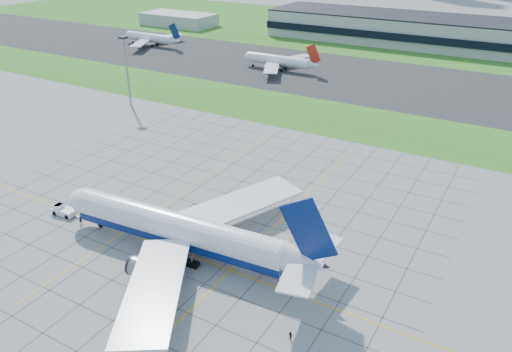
% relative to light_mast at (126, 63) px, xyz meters
% --- Properties ---
extents(ground, '(1400.00, 1400.00, 0.00)m').
position_rel_light_mast_xyz_m(ground, '(70.00, -65.00, -16.18)').
color(ground, gray).
rests_on(ground, ground).
extents(grass_median, '(700.00, 35.00, 0.04)m').
position_rel_light_mast_xyz_m(grass_median, '(70.00, 25.00, -16.16)').
color(grass_median, '#386E1F').
rests_on(grass_median, ground).
extents(asphalt_taxiway, '(700.00, 75.00, 0.04)m').
position_rel_light_mast_xyz_m(asphalt_taxiway, '(70.00, 80.00, -16.15)').
color(asphalt_taxiway, '#383838').
rests_on(asphalt_taxiway, ground).
extents(grass_far, '(700.00, 145.00, 0.04)m').
position_rel_light_mast_xyz_m(grass_far, '(70.00, 190.00, -16.16)').
color(grass_far, '#386E1F').
rests_on(grass_far, ground).
extents(apron_markings, '(120.00, 130.00, 0.03)m').
position_rel_light_mast_xyz_m(apron_markings, '(70.43, -53.91, -16.17)').
color(apron_markings, '#474744').
rests_on(apron_markings, ground).
extents(terminal, '(260.00, 43.00, 15.80)m').
position_rel_light_mast_xyz_m(terminal, '(110.00, 164.87, -8.29)').
color(terminal, '#B7B7B2').
rests_on(terminal, ground).
extents(service_block, '(50.00, 25.00, 8.00)m').
position_rel_light_mast_xyz_m(service_block, '(-90.00, 145.00, -12.18)').
color(service_block, '#B7B7B2').
rests_on(service_block, ground).
extents(light_mast, '(2.50, 2.50, 25.60)m').
position_rel_light_mast_xyz_m(light_mast, '(0.00, 0.00, 0.00)').
color(light_mast, gray).
rests_on(light_mast, ground).
extents(airliner, '(62.49, 63.15, 19.66)m').
position_rel_light_mast_xyz_m(airliner, '(75.69, -66.78, -10.80)').
color(airliner, white).
rests_on(airliner, ground).
extents(pushback_tug, '(8.50, 3.31, 2.35)m').
position_rel_light_mast_xyz_m(pushback_tug, '(42.41, -68.60, -15.14)').
color(pushback_tug, white).
rests_on(pushback_tug, ground).
extents(crew_near, '(0.55, 0.76, 1.93)m').
position_rel_light_mast_xyz_m(crew_near, '(49.04, -69.45, -15.21)').
color(crew_near, black).
rests_on(crew_near, ground).
extents(crew_far, '(1.06, 1.00, 1.73)m').
position_rel_light_mast_xyz_m(crew_far, '(106.47, -77.74, -15.31)').
color(crew_far, black).
rests_on(crew_far, ground).
extents(distant_jet_0, '(36.93, 42.66, 14.08)m').
position_rel_light_mast_xyz_m(distant_jet_0, '(-62.73, 85.29, -11.70)').
color(distant_jet_0, white).
rests_on(distant_jet_0, ground).
extents(distant_jet_1, '(36.99, 42.66, 14.08)m').
position_rel_light_mast_xyz_m(distant_jet_1, '(25.01, 74.06, -11.70)').
color(distant_jet_1, white).
rests_on(distant_jet_1, ground).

